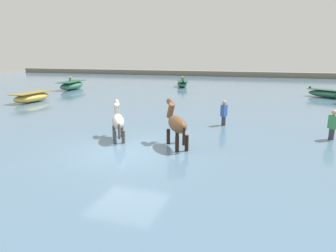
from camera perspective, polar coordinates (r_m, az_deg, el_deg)
The scene contains 11 objects.
ground_plane at distance 10.77m, azimuth -7.73°, elevation -6.90°, with size 120.00×120.00×0.00m, color #666051.
water_surface at distance 19.90m, azimuth 4.74°, elevation 3.23°, with size 90.00×90.00×0.43m, color slate.
horse_lead_pinto at distance 11.90m, azimuth -9.51°, elevation 0.75°, with size 1.16×1.69×1.93m.
horse_trailing_bay at distance 10.82m, azimuth 1.63°, elevation 0.19°, with size 1.39×1.77×2.10m.
boat_mid_outer at distance 26.76m, azimuth 28.39°, elevation 5.41°, with size 3.35×2.79×0.76m.
boat_far_offshore at distance 31.88m, azimuth 2.72°, elevation 8.04°, with size 1.87×2.95×1.09m.
boat_distant_east at distance 30.89m, azimuth -17.83°, elevation 7.40°, with size 2.04×4.26×1.27m.
boat_far_inshore at distance 23.55m, azimuth -24.52°, elevation 5.02°, with size 1.20×3.24×0.69m.
person_wading_mid at distance 13.46m, azimuth 28.81°, elevation -0.49°, with size 0.34×0.38×1.63m.
person_onlooker_left at distance 14.46m, azimuth 10.58°, elevation 1.82°, with size 0.31×0.37×1.63m.
far_shoreline at distance 48.96m, azimuth 12.87°, elevation 9.42°, with size 80.00×2.40×1.21m, color #706B5B.
Camera 1 is at (4.45, -9.08, 3.71)m, focal length 31.97 mm.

